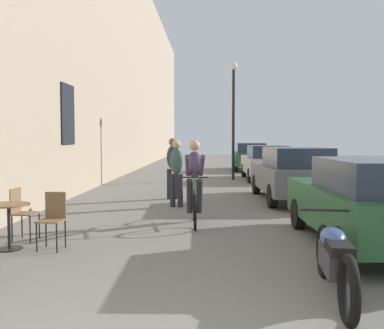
{
  "coord_description": "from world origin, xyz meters",
  "views": [
    {
      "loc": [
        0.82,
        -2.59,
        1.75
      ],
      "look_at": [
        0.25,
        12.08,
        0.87
      ],
      "focal_mm": 41.0,
      "sensor_mm": 36.0,
      "label": 1
    }
  ],
  "objects_px": {
    "street_lamp": "(233,106)",
    "parked_car_second": "(293,173)",
    "pedestrian_mid": "(173,165)",
    "cafe_chair_mid_toward_street": "(53,216)",
    "parked_car_fourth": "(250,156)",
    "cyclist_on_bicycle": "(195,184)",
    "cafe_chair_mid_toward_wall": "(21,210)",
    "parked_car_nearest": "(367,201)",
    "parked_car_third": "(266,162)",
    "cafe_table_mid": "(9,216)",
    "parked_motorcycle": "(335,259)",
    "pedestrian_near": "(176,169)"
  },
  "relations": [
    {
      "from": "pedestrian_near",
      "to": "cafe_chair_mid_toward_street",
      "type": "bearing_deg",
      "value": -110.9
    },
    {
      "from": "cyclist_on_bicycle",
      "to": "parked_car_third",
      "type": "relative_size",
      "value": 0.43
    },
    {
      "from": "cafe_chair_mid_toward_wall",
      "to": "parked_car_third",
      "type": "height_order",
      "value": "parked_car_third"
    },
    {
      "from": "pedestrian_near",
      "to": "parked_motorcycle",
      "type": "height_order",
      "value": "pedestrian_near"
    },
    {
      "from": "pedestrian_near",
      "to": "parked_car_third",
      "type": "distance_m",
      "value": 8.0
    },
    {
      "from": "parked_car_third",
      "to": "cafe_chair_mid_toward_street",
      "type": "bearing_deg",
      "value": -112.59
    },
    {
      "from": "cafe_chair_mid_toward_wall",
      "to": "cyclist_on_bicycle",
      "type": "xyz_separation_m",
      "value": [
        2.92,
        1.6,
        0.29
      ]
    },
    {
      "from": "cyclist_on_bicycle",
      "to": "parked_motorcycle",
      "type": "bearing_deg",
      "value": -67.6
    },
    {
      "from": "cafe_chair_mid_toward_wall",
      "to": "parked_car_second",
      "type": "height_order",
      "value": "parked_car_second"
    },
    {
      "from": "cafe_table_mid",
      "to": "parked_car_nearest",
      "type": "distance_m",
      "value": 5.67
    },
    {
      "from": "cafe_table_mid",
      "to": "street_lamp",
      "type": "relative_size",
      "value": 0.15
    },
    {
      "from": "pedestrian_mid",
      "to": "pedestrian_near",
      "type": "bearing_deg",
      "value": -81.57
    },
    {
      "from": "cafe_table_mid",
      "to": "parked_car_second",
      "type": "distance_m",
      "value": 7.8
    },
    {
      "from": "cafe_chair_mid_toward_wall",
      "to": "pedestrian_near",
      "type": "relative_size",
      "value": 0.52
    },
    {
      "from": "cafe_table_mid",
      "to": "parked_motorcycle",
      "type": "relative_size",
      "value": 0.34
    },
    {
      "from": "cafe_chair_mid_toward_wall",
      "to": "parked_car_nearest",
      "type": "distance_m",
      "value": 5.75
    },
    {
      "from": "cafe_chair_mid_toward_street",
      "to": "pedestrian_mid",
      "type": "distance_m",
      "value": 5.95
    },
    {
      "from": "cyclist_on_bicycle",
      "to": "cafe_chair_mid_toward_wall",
      "type": "bearing_deg",
      "value": -151.24
    },
    {
      "from": "cafe_chair_mid_toward_street",
      "to": "parked_car_third",
      "type": "xyz_separation_m",
      "value": [
        4.83,
        11.62,
        0.23
      ]
    },
    {
      "from": "pedestrian_mid",
      "to": "street_lamp",
      "type": "height_order",
      "value": "street_lamp"
    },
    {
      "from": "cafe_table_mid",
      "to": "parked_car_third",
      "type": "relative_size",
      "value": 0.18
    },
    {
      "from": "pedestrian_mid",
      "to": "parked_car_third",
      "type": "distance_m",
      "value": 6.79
    },
    {
      "from": "pedestrian_mid",
      "to": "street_lamp",
      "type": "relative_size",
      "value": 0.36
    },
    {
      "from": "cafe_chair_mid_toward_street",
      "to": "pedestrian_near",
      "type": "relative_size",
      "value": 0.52
    },
    {
      "from": "cafe_chair_mid_toward_wall",
      "to": "parked_car_fourth",
      "type": "xyz_separation_m",
      "value": [
        5.47,
        16.64,
        0.26
      ]
    },
    {
      "from": "cyclist_on_bicycle",
      "to": "street_lamp",
      "type": "bearing_deg",
      "value": 82.15
    },
    {
      "from": "cafe_chair_mid_toward_street",
      "to": "parked_motorcycle",
      "type": "relative_size",
      "value": 0.42
    },
    {
      "from": "cyclist_on_bicycle",
      "to": "parked_car_fourth",
      "type": "bearing_deg",
      "value": 80.36
    },
    {
      "from": "cyclist_on_bicycle",
      "to": "parked_motorcycle",
      "type": "xyz_separation_m",
      "value": [
        1.69,
        -4.09,
        -0.41
      ]
    },
    {
      "from": "cyclist_on_bicycle",
      "to": "parked_car_nearest",
      "type": "height_order",
      "value": "cyclist_on_bicycle"
    },
    {
      "from": "pedestrian_near",
      "to": "parked_car_nearest",
      "type": "xyz_separation_m",
      "value": [
        3.35,
        -4.01,
        -0.22
      ]
    },
    {
      "from": "cafe_chair_mid_toward_wall",
      "to": "parked_car_second",
      "type": "distance_m",
      "value": 7.42
    },
    {
      "from": "pedestrian_mid",
      "to": "parked_car_fourth",
      "type": "height_order",
      "value": "pedestrian_mid"
    },
    {
      "from": "cafe_table_mid",
      "to": "parked_motorcycle",
      "type": "bearing_deg",
      "value": -22.24
    },
    {
      "from": "parked_car_second",
      "to": "parked_car_third",
      "type": "bearing_deg",
      "value": 89.64
    },
    {
      "from": "cafe_chair_mid_toward_street",
      "to": "cafe_chair_mid_toward_wall",
      "type": "xyz_separation_m",
      "value": [
        -0.75,
        0.56,
        0.0
      ]
    },
    {
      "from": "cafe_table_mid",
      "to": "parked_car_fourth",
      "type": "height_order",
      "value": "parked_car_fourth"
    },
    {
      "from": "street_lamp",
      "to": "parked_car_second",
      "type": "bearing_deg",
      "value": -78.12
    },
    {
      "from": "cafe_table_mid",
      "to": "cyclist_on_bicycle",
      "type": "height_order",
      "value": "cyclist_on_bicycle"
    },
    {
      "from": "cafe_chair_mid_toward_street",
      "to": "street_lamp",
      "type": "height_order",
      "value": "street_lamp"
    },
    {
      "from": "cafe_chair_mid_toward_wall",
      "to": "cyclist_on_bicycle",
      "type": "distance_m",
      "value": 3.34
    },
    {
      "from": "pedestrian_near",
      "to": "pedestrian_mid",
      "type": "relative_size",
      "value": 0.97
    },
    {
      "from": "parked_car_fourth",
      "to": "cyclist_on_bicycle",
      "type": "bearing_deg",
      "value": -99.64
    },
    {
      "from": "pedestrian_near",
      "to": "parked_motorcycle",
      "type": "bearing_deg",
      "value": -70.38
    },
    {
      "from": "street_lamp",
      "to": "parked_car_second",
      "type": "xyz_separation_m",
      "value": [
        1.31,
        -6.23,
        -2.33
      ]
    },
    {
      "from": "pedestrian_near",
      "to": "parked_car_fourth",
      "type": "distance_m",
      "value": 13.28
    },
    {
      "from": "street_lamp",
      "to": "parked_car_third",
      "type": "bearing_deg",
      "value": -4.04
    },
    {
      "from": "cafe_chair_mid_toward_street",
      "to": "cyclist_on_bicycle",
      "type": "relative_size",
      "value": 0.51
    },
    {
      "from": "street_lamp",
      "to": "parked_car_second",
      "type": "distance_m",
      "value": 6.78
    },
    {
      "from": "cafe_table_mid",
      "to": "cyclist_on_bicycle",
      "type": "xyz_separation_m",
      "value": [
        2.84,
        2.24,
        0.29
      ]
    }
  ]
}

